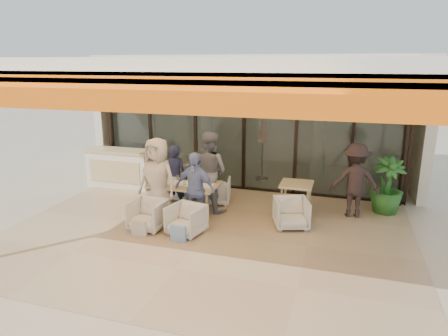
% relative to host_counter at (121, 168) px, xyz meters
% --- Properties ---
extents(ground, '(70.00, 70.00, 0.00)m').
position_rel_host_counter_xyz_m(ground, '(3.30, -2.30, -0.53)').
color(ground, '#C6B293').
rests_on(ground, ground).
extents(terrace_floor, '(8.00, 6.00, 0.01)m').
position_rel_host_counter_xyz_m(terrace_floor, '(3.30, -2.30, -0.53)').
color(terrace_floor, tan).
rests_on(terrace_floor, ground).
extents(terrace_structure, '(8.00, 6.00, 3.40)m').
position_rel_host_counter_xyz_m(terrace_structure, '(3.30, -2.56, 2.72)').
color(terrace_structure, silver).
rests_on(terrace_structure, ground).
extents(glass_storefront, '(8.08, 0.10, 3.20)m').
position_rel_host_counter_xyz_m(glass_storefront, '(3.30, 0.70, 1.07)').
color(glass_storefront, '#9EADA3').
rests_on(glass_storefront, ground).
extents(interior_block, '(9.05, 3.62, 3.52)m').
position_rel_host_counter_xyz_m(interior_block, '(3.31, 3.02, 1.70)').
color(interior_block, silver).
rests_on(interior_block, ground).
extents(host_counter, '(1.85, 0.65, 1.04)m').
position_rel_host_counter_xyz_m(host_counter, '(0.00, 0.00, 0.00)').
color(host_counter, silver).
rests_on(host_counter, ground).
extents(dining_table, '(1.50, 0.90, 0.93)m').
position_rel_host_counter_xyz_m(dining_table, '(2.50, -1.46, 0.15)').
color(dining_table, '#CDB87D').
rests_on(dining_table, ground).
extents(chair_far_left, '(0.78, 0.75, 0.66)m').
position_rel_host_counter_xyz_m(chair_far_left, '(2.09, -0.51, -0.20)').
color(chair_far_left, silver).
rests_on(chair_far_left, ground).
extents(chair_far_right, '(0.79, 0.76, 0.69)m').
position_rel_host_counter_xyz_m(chair_far_right, '(2.93, -0.51, -0.18)').
color(chair_far_right, silver).
rests_on(chair_far_right, ground).
extents(chair_near_left, '(0.70, 0.66, 0.69)m').
position_rel_host_counter_xyz_m(chair_near_left, '(2.09, -2.41, -0.19)').
color(chair_near_left, silver).
rests_on(chair_near_left, ground).
extents(chair_near_right, '(0.77, 0.73, 0.67)m').
position_rel_host_counter_xyz_m(chair_near_right, '(2.93, -2.41, -0.20)').
color(chair_near_right, silver).
rests_on(chair_near_right, ground).
extents(diner_navy, '(0.57, 0.39, 1.50)m').
position_rel_host_counter_xyz_m(diner_navy, '(2.09, -1.01, 0.22)').
color(diner_navy, '#181C35').
rests_on(diner_navy, ground).
extents(diner_grey, '(1.07, 0.93, 1.87)m').
position_rel_host_counter_xyz_m(diner_grey, '(2.93, -1.01, 0.40)').
color(diner_grey, slate).
rests_on(diner_grey, ground).
extents(diner_cream, '(0.97, 0.72, 1.83)m').
position_rel_host_counter_xyz_m(diner_cream, '(2.09, -1.91, 0.38)').
color(diner_cream, beige).
rests_on(diner_cream, ground).
extents(diner_periwinkle, '(0.97, 0.53, 1.58)m').
position_rel_host_counter_xyz_m(diner_periwinkle, '(2.93, -1.91, 0.26)').
color(diner_periwinkle, '#7588C3').
rests_on(diner_periwinkle, ground).
extents(tote_bag_cream, '(0.30, 0.10, 0.34)m').
position_rel_host_counter_xyz_m(tote_bag_cream, '(2.09, -2.81, -0.36)').
color(tote_bag_cream, silver).
rests_on(tote_bag_cream, ground).
extents(tote_bag_blue, '(0.30, 0.10, 0.34)m').
position_rel_host_counter_xyz_m(tote_bag_blue, '(2.93, -2.81, -0.36)').
color(tote_bag_blue, '#99BFD8').
rests_on(tote_bag_blue, ground).
extents(side_table, '(0.70, 0.70, 0.74)m').
position_rel_host_counter_xyz_m(side_table, '(4.88, -0.71, 0.11)').
color(side_table, '#CDB87D').
rests_on(side_table, ground).
extents(side_chair, '(0.84, 0.82, 0.69)m').
position_rel_host_counter_xyz_m(side_chair, '(4.88, -1.46, -0.19)').
color(side_chair, silver).
rests_on(side_chair, ground).
extents(standing_woman, '(1.16, 0.77, 1.67)m').
position_rel_host_counter_xyz_m(standing_woman, '(6.10, -0.47, 0.30)').
color(standing_woman, black).
rests_on(standing_woman, ground).
extents(potted_palm, '(0.89, 0.89, 1.29)m').
position_rel_host_counter_xyz_m(potted_palm, '(6.82, -0.01, 0.12)').
color(potted_palm, '#1E5919').
rests_on(potted_palm, ground).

